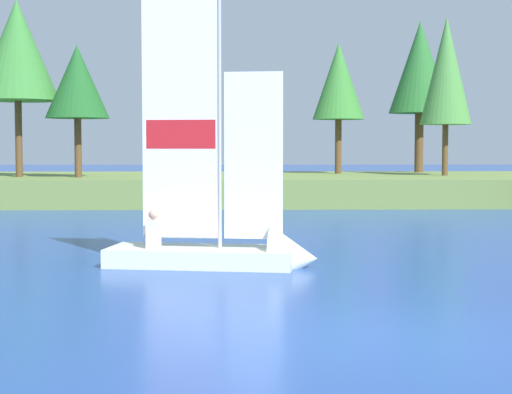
{
  "coord_description": "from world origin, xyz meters",
  "views": [
    {
      "loc": [
        -1.76,
        -10.46,
        2.49
      ],
      "look_at": [
        -1.23,
        10.31,
        1.2
      ],
      "focal_mm": 57.41,
      "sensor_mm": 36.0,
      "label": 1
    }
  ],
  "objects_px": {
    "shoreline_tree_left": "(17,50)",
    "shoreline_tree_midright": "(420,68)",
    "shoreline_tree_centre": "(339,82)",
    "shoreline_tree_midleft": "(77,82)",
    "sailboat": "(237,244)",
    "shoreline_tree_right": "(446,71)"
  },
  "relations": [
    {
      "from": "shoreline_tree_right",
      "to": "shoreline_tree_centre",
      "type": "bearing_deg",
      "value": 149.32
    },
    {
      "from": "shoreline_tree_midleft",
      "to": "shoreline_tree_centre",
      "type": "xyz_separation_m",
      "value": [
        11.67,
        4.52,
        0.41
      ]
    },
    {
      "from": "shoreline_tree_midleft",
      "to": "shoreline_tree_midright",
      "type": "distance_m",
      "value": 17.26
    },
    {
      "from": "shoreline_tree_left",
      "to": "shoreline_tree_midright",
      "type": "distance_m",
      "value": 19.53
    },
    {
      "from": "shoreline_tree_left",
      "to": "shoreline_tree_right",
      "type": "distance_m",
      "value": 18.88
    },
    {
      "from": "shoreline_tree_left",
      "to": "shoreline_tree_right",
      "type": "relative_size",
      "value": 1.06
    },
    {
      "from": "shoreline_tree_centre",
      "to": "shoreline_tree_midright",
      "type": "relative_size",
      "value": 0.83
    },
    {
      "from": "shoreline_tree_midleft",
      "to": "sailboat",
      "type": "bearing_deg",
      "value": -69.66
    },
    {
      "from": "shoreline_tree_midright",
      "to": "shoreline_tree_right",
      "type": "relative_size",
      "value": 1.07
    },
    {
      "from": "shoreline_tree_midright",
      "to": "sailboat",
      "type": "relative_size",
      "value": 1.16
    },
    {
      "from": "shoreline_tree_midleft",
      "to": "shoreline_tree_midright",
      "type": "xyz_separation_m",
      "value": [
        16.01,
        6.33,
        1.24
      ]
    },
    {
      "from": "shoreline_tree_midleft",
      "to": "shoreline_tree_right",
      "type": "bearing_deg",
      "value": 6.48
    },
    {
      "from": "shoreline_tree_left",
      "to": "shoreline_tree_right",
      "type": "xyz_separation_m",
      "value": [
        18.83,
        1.31,
        -0.71
      ]
    },
    {
      "from": "shoreline_tree_centre",
      "to": "sailboat",
      "type": "distance_m",
      "value": 23.73
    },
    {
      "from": "shoreline_tree_right",
      "to": "sailboat",
      "type": "height_order",
      "value": "shoreline_tree_right"
    },
    {
      "from": "shoreline_tree_right",
      "to": "shoreline_tree_midleft",
      "type": "bearing_deg",
      "value": -173.52
    },
    {
      "from": "shoreline_tree_centre",
      "to": "sailboat",
      "type": "height_order",
      "value": "shoreline_tree_centre"
    },
    {
      "from": "shoreline_tree_right",
      "to": "shoreline_tree_left",
      "type": "bearing_deg",
      "value": -176.01
    },
    {
      "from": "shoreline_tree_midright",
      "to": "shoreline_tree_centre",
      "type": "bearing_deg",
      "value": -157.31
    },
    {
      "from": "shoreline_tree_right",
      "to": "sailboat",
      "type": "bearing_deg",
      "value": -115.4
    },
    {
      "from": "shoreline_tree_left",
      "to": "shoreline_tree_midleft",
      "type": "distance_m",
      "value": 3.03
    },
    {
      "from": "shoreline_tree_left",
      "to": "sailboat",
      "type": "xyz_separation_m",
      "value": [
        9.35,
        -18.64,
        -6.12
      ]
    }
  ]
}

